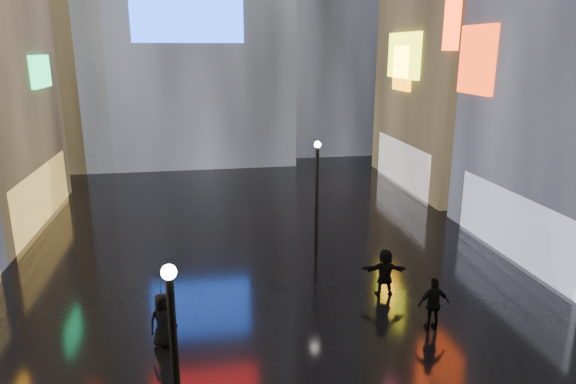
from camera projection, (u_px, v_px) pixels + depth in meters
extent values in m
plane|color=black|center=(259.00, 249.00, 24.20)|extent=(140.00, 140.00, 0.00)
cube|color=#FFC659|center=(41.00, 195.00, 27.66)|extent=(0.20, 10.00, 3.00)
cube|color=#15C366|center=(40.00, 71.00, 27.69)|extent=(0.25, 3.00, 1.71)
cube|color=white|center=(515.00, 226.00, 22.78)|extent=(0.20, 9.00, 3.00)
cube|color=red|center=(477.00, 60.00, 24.73)|extent=(0.25, 2.99, 3.26)
cube|color=white|center=(403.00, 164.00, 35.11)|extent=(0.20, 9.00, 3.00)
cube|color=#CFD815|center=(404.00, 56.00, 33.44)|extent=(0.25, 4.92, 2.91)
cube|color=orange|center=(402.00, 68.00, 33.77)|extent=(0.25, 2.63, 2.87)
cube|color=#194CFF|center=(187.00, 6.00, 36.49)|extent=(8.00, 0.20, 5.00)
sphere|color=white|center=(169.00, 272.00, 9.69)|extent=(0.30, 0.30, 0.30)
cylinder|color=black|center=(317.00, 200.00, 23.19)|extent=(0.16, 0.16, 5.00)
sphere|color=white|center=(318.00, 145.00, 22.50)|extent=(0.30, 0.30, 0.30)
imported|color=black|center=(434.00, 304.00, 17.09)|extent=(1.08, 0.45, 1.83)
imported|color=black|center=(163.00, 320.00, 16.11)|extent=(1.03, 0.89, 1.79)
imported|color=black|center=(385.00, 272.00, 19.46)|extent=(1.79, 0.84, 1.86)
imported|color=black|center=(160.00, 282.00, 15.76)|extent=(1.02, 1.04, 0.82)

